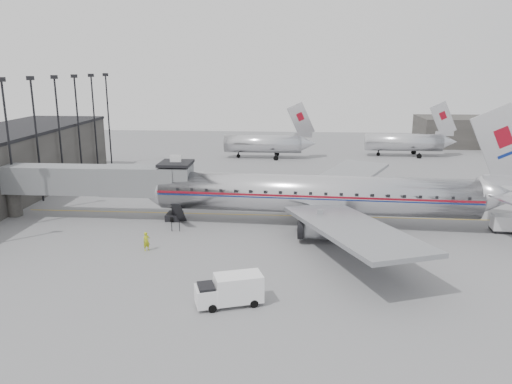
% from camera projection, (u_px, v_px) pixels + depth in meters
% --- Properties ---
extents(ground, '(160.00, 160.00, 0.00)m').
position_uv_depth(ground, '(256.00, 232.00, 50.70)').
color(ground, slate).
rests_on(ground, ground).
extents(hangar, '(30.00, 12.00, 6.00)m').
position_uv_depth(hangar, '(492.00, 132.00, 104.59)').
color(hangar, '#353330').
rests_on(hangar, ground).
extents(apron_line, '(60.00, 0.15, 0.01)m').
position_uv_depth(apron_line, '(287.00, 215.00, 56.28)').
color(apron_line, gold).
rests_on(apron_line, ground).
extents(jet_bridge, '(21.00, 6.20, 7.10)m').
position_uv_depth(jet_bridge, '(107.00, 181.00, 54.47)').
color(jet_bridge, slate).
rests_on(jet_bridge, ground).
extents(floodlight_masts, '(0.90, 42.25, 15.25)m').
position_uv_depth(floodlight_masts, '(48.00, 131.00, 63.27)').
color(floodlight_masts, black).
rests_on(floodlight_masts, ground).
extents(distant_aircraft_near, '(16.39, 3.20, 10.26)m').
position_uv_depth(distant_aircraft_near, '(264.00, 143.00, 90.76)').
color(distant_aircraft_near, silver).
rests_on(distant_aircraft_near, ground).
extents(distant_aircraft_mid, '(16.39, 3.20, 10.26)m').
position_uv_depth(distant_aircraft_mid, '(405.00, 142.00, 92.68)').
color(distant_aircraft_mid, silver).
rests_on(distant_aircraft_mid, ground).
extents(airliner, '(41.34, 38.24, 13.07)m').
position_uv_depth(airliner, '(323.00, 195.00, 52.24)').
color(airliner, silver).
rests_on(airliner, ground).
extents(service_van, '(5.00, 3.20, 2.20)m').
position_uv_depth(service_van, '(230.00, 290.00, 34.98)').
color(service_van, white).
rests_on(service_van, ground).
extents(baggage_cart_navy, '(2.44, 2.01, 1.72)m').
position_uv_depth(baggage_cart_navy, '(336.00, 227.00, 49.26)').
color(baggage_cart_navy, black).
rests_on(baggage_cart_navy, ground).
extents(baggage_cart_white, '(2.38, 1.89, 1.76)m').
position_uv_depth(baggage_cart_white, '(503.00, 223.00, 50.54)').
color(baggage_cart_white, silver).
rests_on(baggage_cart_white, ground).
extents(ramp_worker, '(0.76, 0.73, 1.75)m').
position_uv_depth(ramp_worker, '(146.00, 241.00, 45.40)').
color(ramp_worker, '#ACBA15').
rests_on(ramp_worker, ground).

